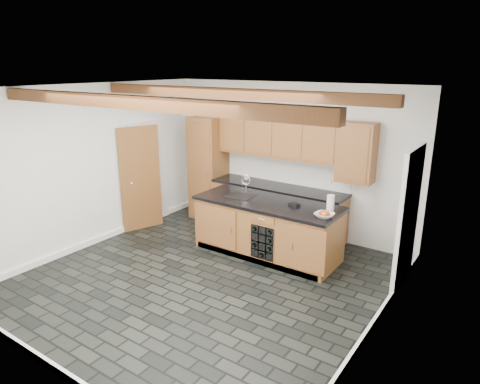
% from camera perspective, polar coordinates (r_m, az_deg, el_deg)
% --- Properties ---
extents(ground, '(5.00, 5.00, 0.00)m').
position_cam_1_polar(ground, '(6.59, -4.66, -11.44)').
color(ground, black).
rests_on(ground, ground).
extents(room_shell, '(5.01, 5.00, 5.00)m').
position_cam_1_polar(room_shell, '(6.48, -2.62, 2.59)').
color(room_shell, white).
rests_on(room_shell, ground).
extents(back_cabinetry, '(3.65, 0.62, 2.20)m').
position_cam_1_polar(back_cabinetry, '(8.14, 3.03, 1.57)').
color(back_cabinetry, '#9B5C31').
rests_on(back_cabinetry, ground).
extents(island, '(2.48, 0.96, 0.93)m').
position_cam_1_polar(island, '(7.19, 3.63, -4.84)').
color(island, '#9B5C31').
rests_on(island, ground).
extents(faucet, '(0.45, 0.40, 0.34)m').
position_cam_1_polar(faucet, '(7.35, 0.18, -0.21)').
color(faucet, black).
rests_on(faucet, island).
extents(kitchen_scale, '(0.21, 0.16, 0.06)m').
position_cam_1_polar(kitchen_scale, '(6.88, 7.24, -1.61)').
color(kitchen_scale, black).
rests_on(kitchen_scale, island).
extents(fruit_bowl, '(0.30, 0.30, 0.07)m').
position_cam_1_polar(fruit_bowl, '(6.43, 11.17, -3.08)').
color(fruit_bowl, beige).
rests_on(fruit_bowl, island).
extents(fruit_cluster, '(0.16, 0.17, 0.07)m').
position_cam_1_polar(fruit_cluster, '(6.41, 11.19, -2.76)').
color(fruit_cluster, '#AC2817').
rests_on(fruit_cluster, fruit_bowl).
extents(paper_towel, '(0.11, 0.11, 0.27)m').
position_cam_1_polar(paper_towel, '(6.64, 11.97, -1.55)').
color(paper_towel, white).
rests_on(paper_towel, island).
extents(mug, '(0.12, 0.12, 0.10)m').
position_cam_1_polar(mug, '(8.37, 0.83, 2.02)').
color(mug, white).
rests_on(mug, back_cabinetry).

